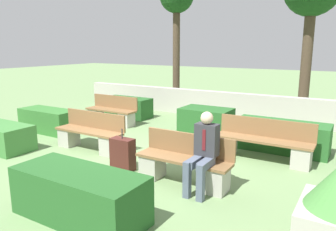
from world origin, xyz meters
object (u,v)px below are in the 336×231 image
bench_front (184,165)px  person_seated_man (203,149)px  bench_back (90,136)px  suitcase (123,154)px  bench_left_side (111,114)px  bench_right_side (263,145)px  tree_leftmost (177,3)px

bench_front → person_seated_man: person_seated_man is taller
bench_back → suitcase: size_ratio=2.14×
bench_left_side → suitcase: bench_left_side is taller
bench_front → bench_left_side: (-4.12, 2.84, -0.00)m
bench_back → person_seated_man: person_seated_man is taller
bench_left_side → person_seated_man: person_seated_man is taller
bench_right_side → person_seated_man: bearing=-111.5°
bench_front → tree_leftmost: 9.10m
bench_right_side → bench_back: bearing=-169.5°
bench_back → bench_right_side: bearing=21.3°
bench_left_side → bench_right_side: size_ratio=0.84×
person_seated_man → tree_leftmost: (-4.66, 7.26, 3.36)m
tree_leftmost → bench_front: bearing=-59.4°
bench_back → person_seated_man: size_ratio=1.32×
bench_left_side → bench_back: 2.60m
bench_front → bench_left_side: size_ratio=1.02×
bench_front → bench_right_side: size_ratio=0.85×
bench_right_side → tree_leftmost: bearing=125.0°
bench_front → bench_back: size_ratio=0.97×
bench_right_side → bench_back: (-3.72, -1.35, -0.01)m
person_seated_man → bench_front: bearing=162.4°
bench_front → bench_left_side: 5.01m
bench_back → tree_leftmost: tree_leftmost is taller
bench_back → person_seated_man: bearing=-11.1°
suitcase → tree_leftmost: (-2.87, 7.17, 3.79)m
bench_right_side → person_seated_man: size_ratio=1.51×
bench_back → suitcase: bearing=-21.5°
bench_left_side → person_seated_man: bearing=-40.9°
suitcase → tree_leftmost: size_ratio=0.17×
bench_front → bench_back: 2.90m
tree_leftmost → bench_left_side: bearing=-88.7°
person_seated_man → bench_right_side: bearing=78.0°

